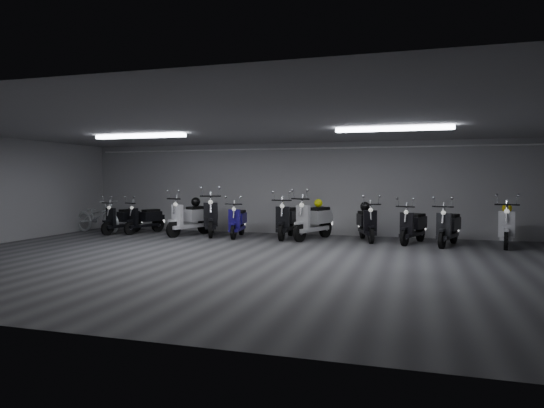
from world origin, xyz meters
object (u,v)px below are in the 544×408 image
(scooter_0, at_px, (122,214))
(scooter_1, at_px, (144,214))
(helmet_0, at_px, (318,203))
(helmet_3, at_px, (507,208))
(scooter_4, at_px, (238,216))
(scooter_3, at_px, (211,211))
(scooter_2, at_px, (189,212))
(helmet_1, at_px, (196,202))
(scooter_5, at_px, (286,214))
(helmet_2, at_px, (365,207))
(scooter_10, at_px, (507,220))
(bicycle, at_px, (98,213))
(scooter_9, at_px, (448,221))
(scooter_7, at_px, (367,218))
(scooter_8, at_px, (413,220))
(scooter_6, at_px, (313,214))

(scooter_0, distance_m, scooter_1, 0.68)
(helmet_0, bearing_deg, helmet_3, -0.79)
(helmet_3, bearing_deg, scooter_4, -177.88)
(scooter_0, distance_m, scooter_3, 2.88)
(scooter_2, xyz_separation_m, helmet_3, (8.70, 0.31, 0.26))
(scooter_2, bearing_deg, scooter_1, -164.25)
(scooter_1, bearing_deg, helmet_1, 22.92)
(scooter_0, distance_m, helmet_1, 2.40)
(scooter_5, bearing_deg, helmet_2, 5.16)
(scooter_10, height_order, helmet_0, scooter_10)
(scooter_5, xyz_separation_m, bicycle, (-6.09, -0.28, -0.07))
(scooter_9, relative_size, helmet_1, 6.16)
(scooter_7, xyz_separation_m, scooter_9, (2.07, -0.42, -0.01))
(scooter_0, distance_m, bicycle, 0.90)
(scooter_2, height_order, scooter_7, scooter_2)
(scooter_4, height_order, scooter_7, scooter_7)
(helmet_0, bearing_deg, scooter_7, -5.49)
(scooter_4, bearing_deg, scooter_8, -8.23)
(helmet_0, xyz_separation_m, helmet_2, (1.30, 0.10, -0.08))
(scooter_1, distance_m, scooter_8, 8.04)
(bicycle, bearing_deg, helmet_2, -71.42)
(scooter_9, bearing_deg, scooter_3, -165.63)
(scooter_0, xyz_separation_m, scooter_3, (2.85, 0.37, 0.14))
(scooter_3, distance_m, bicycle, 3.76)
(helmet_1, bearing_deg, scooter_2, -110.98)
(scooter_2, xyz_separation_m, scooter_10, (8.65, 0.06, -0.02))
(bicycle, bearing_deg, helmet_1, -69.42)
(scooter_5, distance_m, helmet_0, 0.96)
(scooter_6, bearing_deg, scooter_7, 26.51)
(helmet_3, bearing_deg, scooter_10, -99.88)
(scooter_8, relative_size, bicycle, 0.86)
(bicycle, distance_m, scooter_10, 11.80)
(scooter_6, bearing_deg, scooter_0, -155.63)
(scooter_0, relative_size, scooter_5, 0.88)
(scooter_4, relative_size, helmet_2, 6.12)
(scooter_5, distance_m, scooter_7, 2.26)
(scooter_3, relative_size, helmet_1, 7.24)
(scooter_0, height_order, bicycle, bicycle)
(scooter_6, distance_m, bicycle, 6.88)
(scooter_1, height_order, helmet_0, scooter_1)
(scooter_1, bearing_deg, scooter_4, 17.84)
(bicycle, bearing_deg, helmet_3, -73.38)
(bicycle, bearing_deg, scooter_9, -75.80)
(scooter_3, bearing_deg, scooter_4, -33.73)
(scooter_0, relative_size, scooter_4, 0.98)
(scooter_1, distance_m, helmet_0, 5.48)
(scooter_4, relative_size, bicycle, 0.86)
(scooter_6, height_order, helmet_0, scooter_6)
(scooter_7, bearing_deg, helmet_3, -15.79)
(scooter_10, bearing_deg, scooter_8, -169.57)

